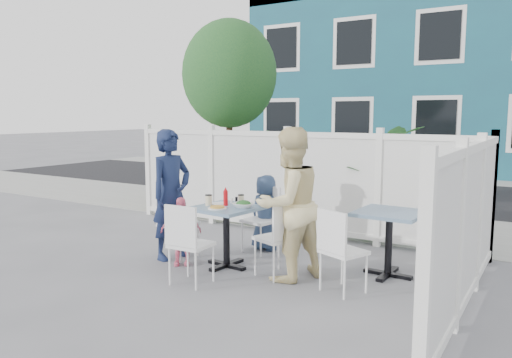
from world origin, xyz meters
The scene contains 30 objects.
ground centered at (0.00, 0.00, 0.00)m, with size 80.00×80.00×0.00m, color slate.
near_sidewalk centered at (0.00, 3.80, 0.01)m, with size 24.00×2.60×0.01m, color gray.
street centered at (0.00, 7.50, 0.00)m, with size 24.00×5.00×0.01m, color black.
far_sidewalk centered at (0.00, 10.60, 0.01)m, with size 24.00×1.60×0.01m, color gray.
building centered at (-0.50, 14.00, 3.00)m, with size 11.00×6.00×6.00m.
fence_back centered at (0.10, 2.40, 0.78)m, with size 5.86×0.08×1.60m.
fence_right centered at (3.00, 0.60, 0.78)m, with size 0.08×3.66×1.60m.
tree centered at (-1.60, 3.30, 2.59)m, with size 1.80×1.62×3.59m.
utility_cabinet centered at (-2.54, 4.00, 0.66)m, with size 0.71×0.51×1.31m, color yellow.
potted_shrub_a centered at (-0.46, 3.10, 0.79)m, with size 0.89×0.89×1.58m, color #174521.
potted_shrub_b centered at (1.37, 3.00, 0.84)m, with size 1.52×1.31×1.68m, color #174521.
main_table centered at (0.27, 0.50, 0.58)m, with size 0.79×0.79×0.75m.
spare_table centered at (2.07, 1.19, 0.59)m, with size 0.75×0.75×0.76m.
chair_left centered at (-0.56, 0.49, 0.54)m, with size 0.41×0.42×0.93m.
chair_right centered at (1.04, 0.48, 0.53)m, with size 0.53×0.53×0.92m.
chair_back centered at (0.30, 1.35, 0.52)m, with size 0.48×0.47×0.89m.
chair_near centered at (0.29, -0.28, 0.53)m, with size 0.43×0.41×0.90m.
chair_spare centered at (1.79, 0.35, 0.52)m, with size 0.52×0.52×0.89m.
man centered at (-0.55, 0.44, 0.84)m, with size 0.61×0.40×1.68m, color #152041.
woman centered at (1.13, 0.49, 0.86)m, with size 0.84×0.65×1.73m, color #DEBB4F.
boy centered at (0.29, 1.42, 0.52)m, with size 0.51×0.33×1.04m, color navy.
toddler centered at (-0.26, 0.27, 0.43)m, with size 0.50×0.21×0.86m, color pink.
plate_main centered at (0.26, 0.33, 0.76)m, with size 0.23×0.23×0.01m, color white.
plate_side centered at (0.11, 0.58, 0.76)m, with size 0.22×0.22×0.01m, color white.
salad_bowl centered at (0.49, 0.54, 0.78)m, with size 0.25×0.25×0.06m, color white.
coffee_cup_a centered at (0.05, 0.45, 0.81)m, with size 0.08×0.08×0.12m, color beige.
coffee_cup_b centered at (0.34, 0.73, 0.81)m, with size 0.07×0.07×0.11m, color beige.
ketchup_bottle centered at (0.22, 0.55, 0.84)m, with size 0.06×0.06×0.18m, color red.
salt_shaker centered at (0.20, 0.73, 0.79)m, with size 0.03×0.03×0.07m, color white.
pepper_shaker centered at (0.24, 0.77, 0.79)m, with size 0.03×0.03×0.08m, color black.
Camera 1 is at (3.69, -4.40, 1.88)m, focal length 35.00 mm.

